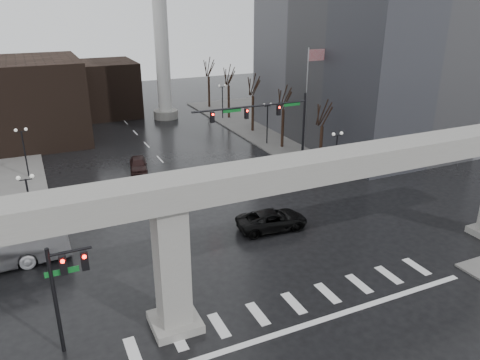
{
  "coord_description": "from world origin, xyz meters",
  "views": [
    {
      "loc": [
        -12.6,
        -20.66,
        16.98
      ],
      "look_at": [
        0.68,
        8.1,
        4.5
      ],
      "focal_mm": 35.0,
      "sensor_mm": 36.0,
      "label": 1
    }
  ],
  "objects": [
    {
      "name": "building_far_mid",
      "position": [
        -2.0,
        52.0,
        4.0
      ],
      "size": [
        10.0,
        10.0,
        8.0
      ],
      "primitive_type": "cube",
      "color": "black",
      "rests_on": "ground"
    },
    {
      "name": "tree_right_3",
      "position": [
        14.53,
        42.02,
        2.98
      ],
      "size": [
        1.11,
        1.66,
        8.02
      ],
      "color": "black",
      "rests_on": "ground"
    },
    {
      "name": "pickup_truck",
      "position": [
        3.37,
        7.96,
        0.77
      ],
      "size": [
        5.78,
        3.07,
        1.55
      ],
      "primitive_type": "imported",
      "rotation": [
        0.0,
        0.0,
        1.48
      ],
      "color": "black",
      "rests_on": "ground"
    },
    {
      "name": "elevated_guideway",
      "position": [
        1.26,
        0.0,
        6.88
      ],
      "size": [
        48.0,
        2.6,
        8.7
      ],
      "color": "gray",
      "rests_on": "ground"
    },
    {
      "name": "lamp_left_0",
      "position": [
        -13.5,
        14.0,
        3.47
      ],
      "size": [
        1.22,
        0.32,
        5.11
      ],
      "color": "black",
      "rests_on": "ground"
    },
    {
      "name": "lamp_right_1",
      "position": [
        13.5,
        28.0,
        3.47
      ],
      "size": [
        1.22,
        0.32,
        5.11
      ],
      "color": "black",
      "rests_on": "ground"
    },
    {
      "name": "lamp_right_0",
      "position": [
        13.5,
        14.0,
        3.47
      ],
      "size": [
        1.22,
        0.32,
        5.11
      ],
      "color": "black",
      "rests_on": "ground"
    },
    {
      "name": "smokestack",
      "position": [
        6.0,
        46.0,
        13.35
      ],
      "size": [
        3.6,
        3.6,
        30.0
      ],
      "color": "silver",
      "rests_on": "ground"
    },
    {
      "name": "lamp_right_2",
      "position": [
        13.5,
        42.0,
        3.47
      ],
      "size": [
        1.22,
        0.32,
        5.11
      ],
      "color": "black",
      "rests_on": "ground"
    },
    {
      "name": "ground",
      "position": [
        0.0,
        0.0,
        0.0
      ],
      "size": [
        160.0,
        160.0,
        0.0
      ],
      "primitive_type": "plane",
      "color": "black",
      "rests_on": "ground"
    },
    {
      "name": "signal_left_pole",
      "position": [
        -12.25,
        0.5,
        4.07
      ],
      "size": [
        2.3,
        0.3,
        6.0
      ],
      "color": "black",
      "rests_on": "ground"
    },
    {
      "name": "building_far_left",
      "position": [
        -14.0,
        42.0,
        5.0
      ],
      "size": [
        16.0,
        14.0,
        10.0
      ],
      "primitive_type": "cube",
      "color": "black",
      "rests_on": "ground"
    },
    {
      "name": "far_car",
      "position": [
        -3.05,
        25.18,
        0.73
      ],
      "size": [
        2.5,
        4.51,
        1.45
      ],
      "primitive_type": "imported",
      "rotation": [
        0.0,
        0.0,
        -0.19
      ],
      "color": "black",
      "rests_on": "ground"
    },
    {
      "name": "flagpole_assembly",
      "position": [
        15.29,
        22.0,
        7.53
      ],
      "size": [
        2.06,
        0.12,
        12.0
      ],
      "color": "silver",
      "rests_on": "ground"
    },
    {
      "name": "signal_mast_arm",
      "position": [
        8.99,
        18.8,
        5.83
      ],
      "size": [
        12.12,
        0.43,
        8.0
      ],
      "color": "black",
      "rests_on": "ground"
    },
    {
      "name": "lamp_left_1",
      "position": [
        -13.5,
        28.0,
        3.47
      ],
      "size": [
        1.22,
        0.32,
        5.11
      ],
      "color": "black",
      "rests_on": "ground"
    },
    {
      "name": "sidewalk_ne",
      "position": [
        26.0,
        36.0,
        0.07
      ],
      "size": [
        28.0,
        36.0,
        0.15
      ],
      "primitive_type": "cube",
      "color": "slate",
      "rests_on": "ground"
    },
    {
      "name": "tree_right_2",
      "position": [
        14.53,
        34.02,
        2.91
      ],
      "size": [
        1.1,
        1.63,
        7.85
      ],
      "color": "black",
      "rests_on": "ground"
    },
    {
      "name": "lamp_left_2",
      "position": [
        -13.5,
        42.0,
        3.47
      ],
      "size": [
        1.22,
        0.32,
        5.11
      ],
      "color": "black",
      "rests_on": "ground"
    },
    {
      "name": "tree_right_4",
      "position": [
        14.53,
        50.02,
        3.04
      ],
      "size": [
        1.12,
        1.69,
        8.19
      ],
      "color": "black",
      "rests_on": "ground"
    },
    {
      "name": "tree_right_1",
      "position": [
        14.53,
        26.02,
        2.85
      ],
      "size": [
        1.09,
        1.61,
        7.67
      ],
      "color": "black",
      "rests_on": "ground"
    },
    {
      "name": "tree_right_0",
      "position": [
        14.53,
        18.02,
        2.79
      ],
      "size": [
        1.09,
        1.58,
        7.5
      ],
      "color": "black",
      "rests_on": "ground"
    }
  ]
}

